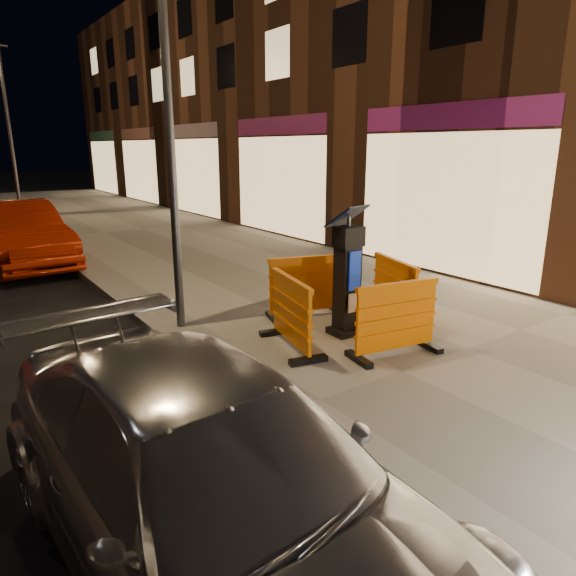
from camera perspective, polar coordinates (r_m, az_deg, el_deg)
ground_plane at (r=5.36m, az=-0.95°, el=-15.16°), size 120.00×120.00×0.00m
sidewalk at (r=7.26m, az=19.27°, el=-6.90°), size 6.00×60.00×0.15m
kerb at (r=5.32m, az=-0.96°, el=-14.46°), size 0.30×60.00×0.15m
parking_kiosk at (r=7.15m, az=6.60°, el=1.44°), size 0.66×0.66×1.72m
barrier_front at (r=6.61m, az=11.94°, el=-3.41°), size 1.30×0.70×0.96m
barrier_back at (r=7.96m, az=2.02°, el=0.16°), size 1.32×0.85×0.96m
barrier_kerbside at (r=6.69m, az=0.37°, el=-2.83°), size 0.76×1.31×0.96m
barrier_bldgside at (r=7.89m, az=11.72°, el=-0.30°), size 0.83×1.32×0.96m
car_silver at (r=3.98m, az=-8.00°, el=-27.94°), size 2.16×4.67×1.32m
car_red at (r=13.64m, az=-27.42°, el=2.17°), size 1.90×4.65×1.50m
street_lamp_mid at (r=7.40m, az=-13.11°, el=18.35°), size 0.12×0.12×6.00m
street_lamp_far at (r=22.02m, az=-28.50°, el=14.77°), size 0.12×0.12×6.00m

